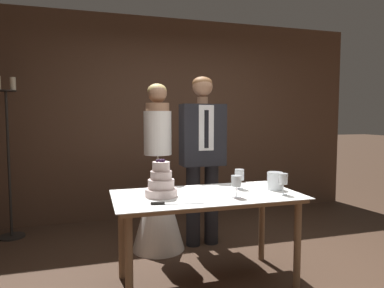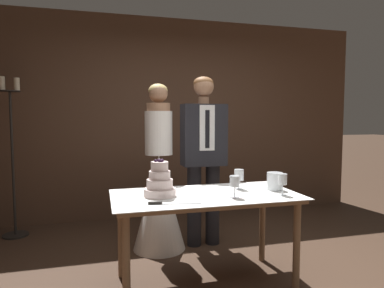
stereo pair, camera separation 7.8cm
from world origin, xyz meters
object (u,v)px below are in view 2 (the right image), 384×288
at_px(bride, 159,190).
at_px(tiered_cake, 160,183).
at_px(groom, 204,150).
at_px(cake_knife, 164,203).
at_px(wine_glass_far, 239,175).
at_px(wine_glass_middle, 235,182).
at_px(hurricane_candle, 275,182).
at_px(cake_table, 205,204).
at_px(candle_stand, 13,161).
at_px(wine_glass_near, 283,180).

bearing_deg(bride, tiered_cake, -99.06).
relative_size(bride, groom, 0.95).
height_order(cake_knife, wine_glass_far, wine_glass_far).
xyz_separation_m(wine_glass_far, bride, (-0.58, 0.73, -0.25)).
relative_size(wine_glass_middle, hurricane_candle, 1.13).
relative_size(cake_table, cake_knife, 3.93).
relative_size(cake_table, hurricane_candle, 9.92).
distance_m(tiered_cake, groom, 1.03).
xyz_separation_m(wine_glass_middle, wine_glass_far, (0.16, 0.28, 0.00)).
bearing_deg(tiered_cake, bride, 80.94).
xyz_separation_m(groom, candle_stand, (-2.02, 0.81, -0.15)).
bearing_deg(cake_table, cake_knife, -148.60).
bearing_deg(hurricane_candle, groom, 114.36).
bearing_deg(cake_knife, wine_glass_near, 12.50).
relative_size(tiered_cake, bride, 0.17).
distance_m(cake_knife, hurricane_candle, 1.03).
relative_size(tiered_cake, wine_glass_far, 1.72).
bearing_deg(wine_glass_near, cake_knife, -177.69).
bearing_deg(wine_glass_near, bride, 128.57).
height_order(wine_glass_near, groom, groom).
relative_size(cake_knife, bride, 0.22).
height_order(tiered_cake, cake_knife, tiered_cake).
height_order(cake_table, bride, bride).
relative_size(wine_glass_near, wine_glass_middle, 1.01).
xyz_separation_m(wine_glass_far, hurricane_candle, (0.28, -0.11, -0.05)).
height_order(cake_table, groom, groom).
distance_m(bride, candle_stand, 1.76).
bearing_deg(groom, hurricane_candle, -65.64).
distance_m(tiered_cake, wine_glass_far, 0.71).
bearing_deg(wine_glass_middle, candle_stand, 137.17).
xyz_separation_m(wine_glass_far, candle_stand, (-2.12, 1.54, 0.00)).
bearing_deg(hurricane_candle, wine_glass_far, 158.33).
height_order(wine_glass_far, hurricane_candle, wine_glass_far).
relative_size(hurricane_candle, groom, 0.08).
bearing_deg(candle_stand, cake_table, -42.77).
distance_m(tiered_cake, cake_knife, 0.27).
xyz_separation_m(bride, groom, (0.48, -0.00, 0.40)).
bearing_deg(wine_glass_middle, groom, 86.77).
relative_size(cake_table, bride, 0.88).
distance_m(hurricane_candle, groom, 0.94).
relative_size(cake_knife, wine_glass_middle, 2.23).
bearing_deg(wine_glass_far, bride, 128.41).
xyz_separation_m(tiered_cake, candle_stand, (-1.41, 1.63, 0.02)).
height_order(wine_glass_far, candle_stand, candle_stand).
bearing_deg(cake_knife, bride, 92.68).
distance_m(cake_knife, groom, 1.27).
bearing_deg(cake_table, wine_glass_far, 18.17).
bearing_deg(groom, tiered_cake, -126.80).
height_order(tiered_cake, wine_glass_middle, tiered_cake).
xyz_separation_m(cake_table, cake_knife, (-0.38, -0.23, 0.09)).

